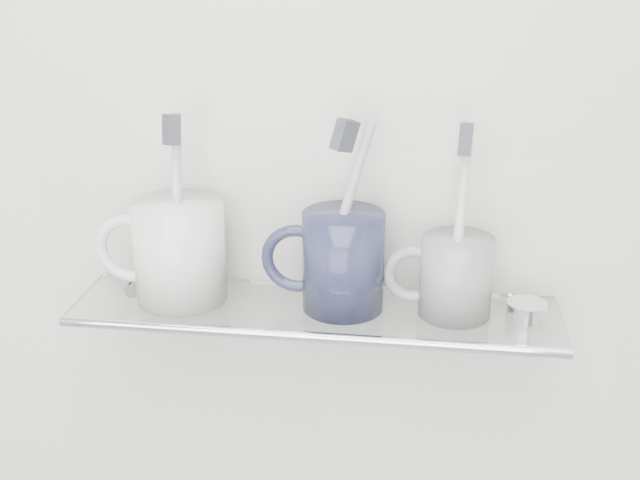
% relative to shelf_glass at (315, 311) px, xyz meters
% --- Properties ---
extents(wall_back, '(2.50, 0.00, 2.50)m').
position_rel_shelf_glass_xyz_m(wall_back, '(0.00, 0.06, 0.15)').
color(wall_back, beige).
rests_on(wall_back, ground).
extents(shelf_glass, '(0.50, 0.12, 0.01)m').
position_rel_shelf_glass_xyz_m(shelf_glass, '(0.00, 0.00, 0.00)').
color(shelf_glass, silver).
rests_on(shelf_glass, wall_back).
extents(shelf_rail, '(0.50, 0.01, 0.01)m').
position_rel_shelf_glass_xyz_m(shelf_rail, '(0.00, -0.06, 0.00)').
color(shelf_rail, silver).
rests_on(shelf_rail, shelf_glass).
extents(bracket_left, '(0.02, 0.03, 0.02)m').
position_rel_shelf_glass_xyz_m(bracket_left, '(-0.21, 0.05, -0.01)').
color(bracket_left, silver).
rests_on(bracket_left, wall_back).
extents(bracket_right, '(0.02, 0.03, 0.02)m').
position_rel_shelf_glass_xyz_m(bracket_right, '(0.21, 0.05, -0.01)').
color(bracket_right, silver).
rests_on(bracket_right, wall_back).
extents(mug_left, '(0.12, 0.12, 0.11)m').
position_rel_shelf_glass_xyz_m(mug_left, '(-0.14, 0.00, 0.06)').
color(mug_left, white).
rests_on(mug_left, shelf_glass).
extents(mug_left_handle, '(0.08, 0.01, 0.08)m').
position_rel_shelf_glass_xyz_m(mug_left_handle, '(-0.19, 0.00, 0.06)').
color(mug_left_handle, white).
rests_on(mug_left_handle, mug_left).
extents(toothbrush_left, '(0.02, 0.05, 0.19)m').
position_rel_shelf_glass_xyz_m(toothbrush_left, '(-0.14, 0.00, 0.10)').
color(toothbrush_left, '#B2B5DE').
rests_on(toothbrush_left, mug_left).
extents(bristles_left, '(0.02, 0.03, 0.03)m').
position_rel_shelf_glass_xyz_m(bristles_left, '(-0.14, 0.00, 0.19)').
color(bristles_left, '#363941').
rests_on(bristles_left, toothbrush_left).
extents(mug_center, '(0.11, 0.11, 0.10)m').
position_rel_shelf_glass_xyz_m(mug_center, '(0.03, 0.00, 0.06)').
color(mug_center, black).
rests_on(mug_center, shelf_glass).
extents(mug_center_handle, '(0.07, 0.01, 0.07)m').
position_rel_shelf_glass_xyz_m(mug_center_handle, '(-0.02, 0.00, 0.06)').
color(mug_center_handle, black).
rests_on(mug_center_handle, mug_center).
extents(toothbrush_center, '(0.06, 0.04, 0.19)m').
position_rel_shelf_glass_xyz_m(toothbrush_center, '(0.03, 0.00, 0.10)').
color(toothbrush_center, '#9290A9').
rests_on(toothbrush_center, mug_center).
extents(bristles_center, '(0.03, 0.03, 0.04)m').
position_rel_shelf_glass_xyz_m(bristles_center, '(0.03, 0.00, 0.19)').
color(bristles_center, '#363941').
rests_on(bristles_center, toothbrush_center).
extents(mug_right, '(0.08, 0.08, 0.08)m').
position_rel_shelf_glass_xyz_m(mug_right, '(0.14, 0.00, 0.04)').
color(mug_right, silver).
rests_on(mug_right, shelf_glass).
extents(mug_right_handle, '(0.06, 0.01, 0.06)m').
position_rel_shelf_glass_xyz_m(mug_right_handle, '(0.10, 0.00, 0.04)').
color(mug_right_handle, silver).
rests_on(mug_right_handle, mug_right).
extents(toothbrush_right, '(0.02, 0.05, 0.19)m').
position_rel_shelf_glass_xyz_m(toothbrush_right, '(0.14, 0.00, 0.10)').
color(toothbrush_right, beige).
rests_on(toothbrush_right, mug_right).
extents(bristles_right, '(0.01, 0.03, 0.03)m').
position_rel_shelf_glass_xyz_m(bristles_right, '(0.14, 0.00, 0.19)').
color(bristles_right, '#363941').
rests_on(bristles_right, toothbrush_right).
extents(chrome_cap, '(0.04, 0.04, 0.02)m').
position_rel_shelf_glass_xyz_m(chrome_cap, '(0.21, 0.00, 0.01)').
color(chrome_cap, silver).
rests_on(chrome_cap, shelf_glass).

